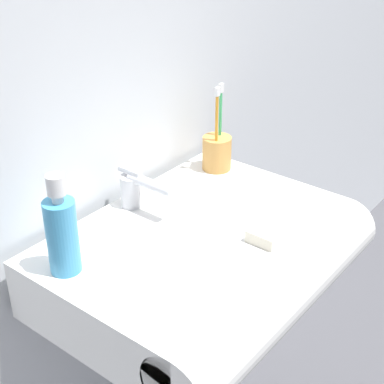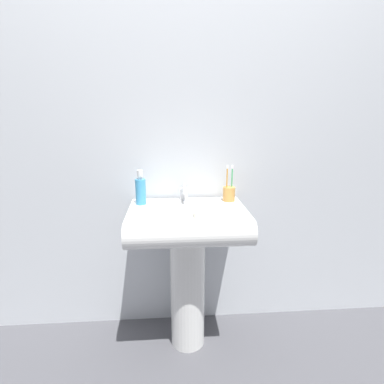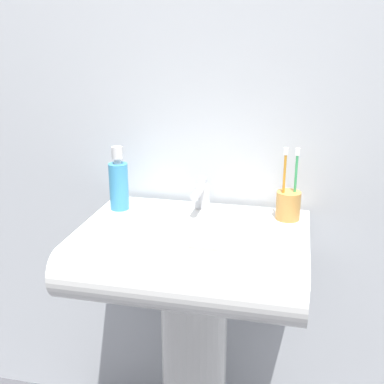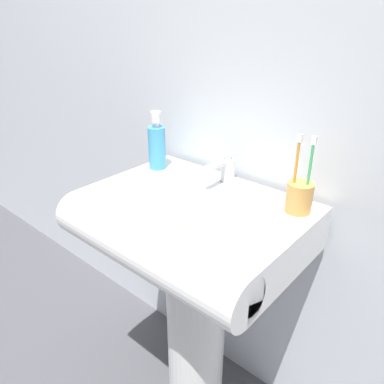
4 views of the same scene
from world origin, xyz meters
TOP-DOWN VIEW (x-y plane):
  - wall_back at (0.00, 0.24)m, footprint 5.00×0.05m
  - sink_basin at (0.00, -0.05)m, footprint 0.61×0.46m
  - faucet at (-0.01, 0.14)m, footprint 0.04×0.14m
  - toothbrush_cup at (0.24, 0.12)m, footprint 0.07×0.07m
  - soap_bottle at (-0.25, 0.09)m, footprint 0.06×0.06m
  - bar_soap at (0.06, -0.14)m, footprint 0.08×0.06m

SIDE VIEW (x-z plane):
  - sink_basin at x=0.00m, z-range 0.70..0.82m
  - bar_soap at x=0.06m, z-range 0.82..0.85m
  - toothbrush_cup at x=0.24m, z-range 0.76..0.97m
  - faucet at x=-0.01m, z-range 0.82..0.91m
  - soap_bottle at x=-0.25m, z-range 0.81..0.99m
  - wall_back at x=0.00m, z-range 0.00..2.40m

